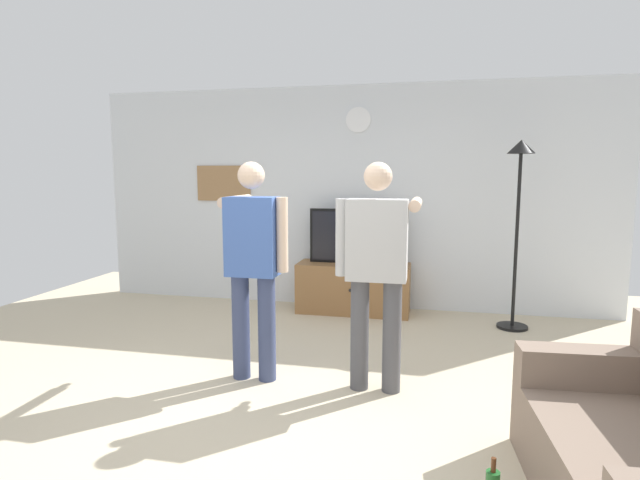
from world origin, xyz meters
The scene contains 9 objects.
ground_plane centered at (0.00, 0.00, 0.00)m, with size 8.40×8.40×0.00m, color beige.
back_wall centered at (0.00, 2.95, 1.35)m, with size 6.40×0.10×2.70m, color silver.
tv_stand centered at (0.14, 2.60, 0.29)m, with size 1.32×0.50×0.59m.
television centered at (0.14, 2.65, 0.91)m, with size 1.07×0.07×0.64m.
wall_clock centered at (0.14, 2.89, 2.28)m, with size 0.30×0.30×0.03m, color white.
framed_picture centered at (-1.60, 2.90, 1.52)m, with size 0.72×0.04×0.45m, color #997047.
floor_lamp centered at (1.90, 2.35, 1.42)m, with size 0.32×0.32×1.99m.
person_standing_nearer_lamp centered at (-0.34, 0.50, 0.98)m, with size 0.58×0.78×1.74m.
person_standing_nearer_couch centered at (0.63, 0.50, 0.99)m, with size 0.62×0.78×1.73m.
Camera 1 is at (1.01, -3.20, 1.65)m, focal length 28.22 mm.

